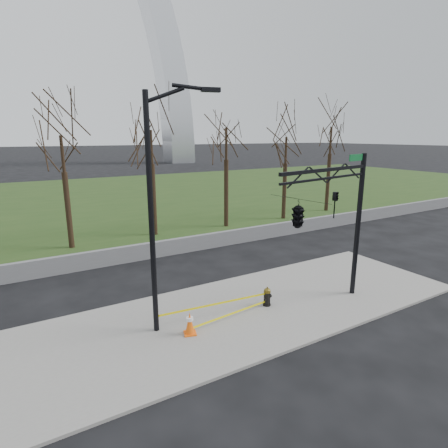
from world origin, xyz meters
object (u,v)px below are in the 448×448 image
fire_hydrant (267,297)px  traffic_cone (190,323)px  street_light (158,199)px  traffic_signal_mast (312,210)px

fire_hydrant → traffic_cone: (-3.57, -0.40, 0.04)m
street_light → fire_hydrant: bearing=10.5°
street_light → traffic_cone: bearing=-33.3°
traffic_cone → fire_hydrant: bearing=6.4°
traffic_signal_mast → traffic_cone: bearing=155.2°
traffic_cone → traffic_signal_mast: 5.71m
fire_hydrant → traffic_signal_mast: 4.04m
street_light → traffic_signal_mast: (4.92, -1.86, -0.55)m
fire_hydrant → street_light: 6.01m
traffic_cone → traffic_signal_mast: traffic_signal_mast is taller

